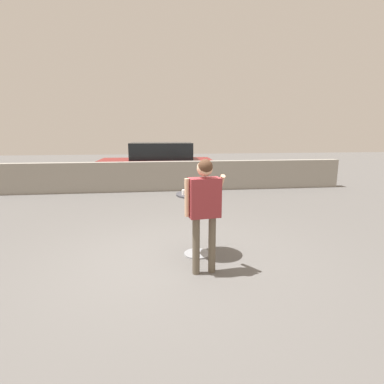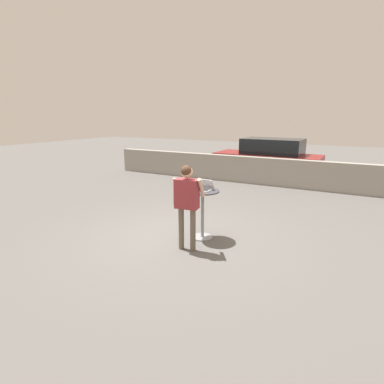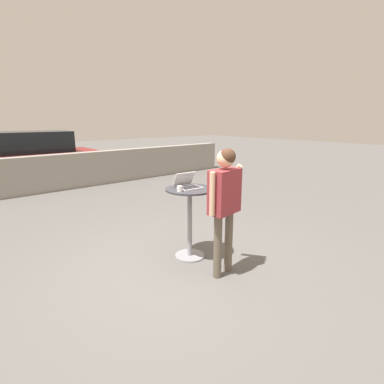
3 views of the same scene
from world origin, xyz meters
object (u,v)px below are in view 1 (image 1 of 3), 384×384
Objects in this scene: laptop at (197,190)px; coffee_mug at (184,192)px; standing_person at (204,201)px; parked_car_near_street at (158,163)px; cafe_table at (197,215)px.

laptop is 3.61× the size of coffee_mug.
standing_person is (0.23, -0.64, -0.01)m from coffee_mug.
coffee_mug is at bearing -156.05° from laptop.
laptop is at bearing -86.00° from parked_car_near_street.
standing_person is at bearing -70.04° from coffee_mug.
coffee_mug is 0.68m from standing_person.
cafe_table is 2.96× the size of laptop.
laptop reaches higher than coffee_mug.
standing_person reaches higher than cafe_table.
cafe_table is at bearing 13.69° from coffee_mug.
coffee_mug is at bearing 109.96° from standing_person.
coffee_mug is 0.06× the size of standing_person.
parked_car_near_street is (-0.54, 7.68, -0.29)m from laptop.
parked_car_near_street is at bearing 93.60° from standing_person.
laptop is 0.75m from standing_person.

